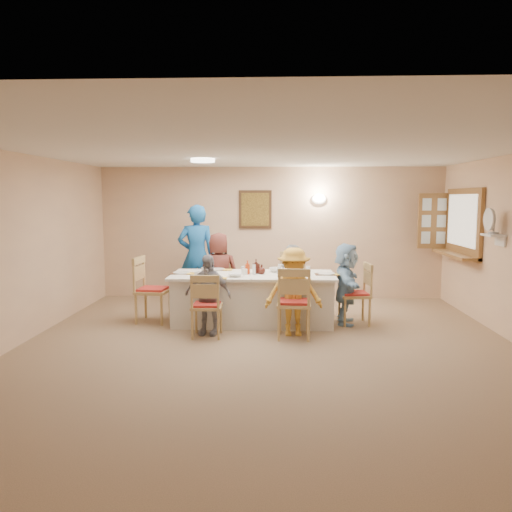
{
  "coord_description": "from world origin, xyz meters",
  "views": [
    {
      "loc": [
        0.11,
        -6.01,
        1.91
      ],
      "look_at": [
        -0.2,
        1.4,
        1.05
      ],
      "focal_mm": 35.0,
      "sensor_mm": 36.0,
      "label": 1
    }
  ],
  "objects_px": {
    "serving_hatch": "(464,223)",
    "diner_right_end": "(346,284)",
    "dining_table": "(253,298)",
    "chair_front_right": "(294,302)",
    "chair_left_end": "(153,289)",
    "condiment_ketchup": "(247,267)",
    "chair_back_left": "(220,285)",
    "diner_back_right": "(291,279)",
    "caregiver": "(197,256)",
    "chair_back_right": "(291,282)",
    "desk_fan": "(492,224)",
    "chair_right_end": "(354,293)",
    "diner_front_right": "(294,292)",
    "chair_front_left": "(207,305)",
    "diner_back_left": "(219,273)",
    "diner_front_left": "(208,295)"
  },
  "relations": [
    {
      "from": "serving_hatch",
      "to": "diner_back_right",
      "type": "distance_m",
      "value": 3.02
    },
    {
      "from": "chair_front_right",
      "to": "diner_right_end",
      "type": "relative_size",
      "value": 0.8
    },
    {
      "from": "chair_left_end",
      "to": "diner_right_end",
      "type": "xyz_separation_m",
      "value": [
        2.97,
        0.0,
        0.11
      ]
    },
    {
      "from": "chair_front_left",
      "to": "caregiver",
      "type": "bearing_deg",
      "value": -77.91
    },
    {
      "from": "diner_back_left",
      "to": "diner_front_right",
      "type": "distance_m",
      "value": 1.81
    },
    {
      "from": "dining_table",
      "to": "condiment_ketchup",
      "type": "xyz_separation_m",
      "value": [
        -0.08,
        -0.02,
        0.48
      ]
    },
    {
      "from": "chair_back_left",
      "to": "chair_left_end",
      "type": "xyz_separation_m",
      "value": [
        -0.95,
        -0.8,
        0.07
      ]
    },
    {
      "from": "serving_hatch",
      "to": "chair_right_end",
      "type": "xyz_separation_m",
      "value": [
        -1.91,
        -0.89,
        -1.03
      ]
    },
    {
      "from": "chair_front_left",
      "to": "condiment_ketchup",
      "type": "distance_m",
      "value": 1.03
    },
    {
      "from": "diner_front_right",
      "to": "diner_right_end",
      "type": "relative_size",
      "value": 1.0
    },
    {
      "from": "chair_left_end",
      "to": "diner_front_left",
      "type": "xyz_separation_m",
      "value": [
        0.95,
        -0.68,
        0.06
      ]
    },
    {
      "from": "chair_right_end",
      "to": "diner_back_left",
      "type": "distance_m",
      "value": 2.26
    },
    {
      "from": "chair_back_left",
      "to": "diner_back_left",
      "type": "height_order",
      "value": "diner_back_left"
    },
    {
      "from": "chair_back_left",
      "to": "diner_back_left",
      "type": "distance_m",
      "value": 0.26
    },
    {
      "from": "diner_back_right",
      "to": "chair_back_right",
      "type": "bearing_deg",
      "value": -82.02
    },
    {
      "from": "dining_table",
      "to": "chair_right_end",
      "type": "distance_m",
      "value": 1.55
    },
    {
      "from": "chair_back_left",
      "to": "diner_back_right",
      "type": "relative_size",
      "value": 0.78
    },
    {
      "from": "chair_right_end",
      "to": "diner_front_right",
      "type": "bearing_deg",
      "value": -60.12
    },
    {
      "from": "desk_fan",
      "to": "diner_back_left",
      "type": "height_order",
      "value": "desk_fan"
    },
    {
      "from": "chair_front_right",
      "to": "caregiver",
      "type": "height_order",
      "value": "caregiver"
    },
    {
      "from": "chair_back_right",
      "to": "diner_right_end",
      "type": "xyz_separation_m",
      "value": [
        0.82,
        -0.8,
        0.11
      ]
    },
    {
      "from": "chair_back_left",
      "to": "caregiver",
      "type": "height_order",
      "value": "caregiver"
    },
    {
      "from": "chair_front_left",
      "to": "caregiver",
      "type": "height_order",
      "value": "caregiver"
    },
    {
      "from": "serving_hatch",
      "to": "chair_right_end",
      "type": "distance_m",
      "value": 2.35
    },
    {
      "from": "chair_right_end",
      "to": "diner_front_left",
      "type": "distance_m",
      "value": 2.26
    },
    {
      "from": "dining_table",
      "to": "diner_right_end",
      "type": "relative_size",
      "value": 2.01
    },
    {
      "from": "serving_hatch",
      "to": "diner_right_end",
      "type": "distance_m",
      "value": 2.4
    },
    {
      "from": "chair_front_left",
      "to": "diner_front_right",
      "type": "height_order",
      "value": "diner_front_right"
    },
    {
      "from": "diner_back_left",
      "to": "diner_right_end",
      "type": "xyz_separation_m",
      "value": [
        2.02,
        -0.68,
        -0.06
      ]
    },
    {
      "from": "diner_back_right",
      "to": "chair_right_end",
      "type": "bearing_deg",
      "value": 152.39
    },
    {
      "from": "dining_table",
      "to": "diner_front_right",
      "type": "height_order",
      "value": "diner_front_right"
    },
    {
      "from": "caregiver",
      "to": "condiment_ketchup",
      "type": "relative_size",
      "value": 8.58
    },
    {
      "from": "chair_front_right",
      "to": "chair_left_end",
      "type": "relative_size",
      "value": 0.97
    },
    {
      "from": "chair_left_end",
      "to": "diner_back_right",
      "type": "bearing_deg",
      "value": -66.3
    },
    {
      "from": "desk_fan",
      "to": "condiment_ketchup",
      "type": "distance_m",
      "value": 3.53
    },
    {
      "from": "dining_table",
      "to": "diner_front_left",
      "type": "distance_m",
      "value": 0.93
    },
    {
      "from": "chair_back_right",
      "to": "condiment_ketchup",
      "type": "height_order",
      "value": "chair_back_right"
    },
    {
      "from": "diner_front_left",
      "to": "diner_front_right",
      "type": "xyz_separation_m",
      "value": [
        1.2,
        0.0,
        0.05
      ]
    },
    {
      "from": "chair_back_left",
      "to": "chair_front_left",
      "type": "distance_m",
      "value": 1.6
    },
    {
      "from": "diner_back_right",
      "to": "diner_front_left",
      "type": "bearing_deg",
      "value": 56.56
    },
    {
      "from": "chair_left_end",
      "to": "chair_front_right",
      "type": "bearing_deg",
      "value": -104.26
    },
    {
      "from": "serving_hatch",
      "to": "chair_left_end",
      "type": "distance_m",
      "value": 5.19
    },
    {
      "from": "desk_fan",
      "to": "chair_back_right",
      "type": "bearing_deg",
      "value": 155.39
    },
    {
      "from": "chair_front_left",
      "to": "diner_right_end",
      "type": "relative_size",
      "value": 0.73
    },
    {
      "from": "diner_front_right",
      "to": "diner_back_right",
      "type": "bearing_deg",
      "value": 87.02
    },
    {
      "from": "serving_hatch",
      "to": "dining_table",
      "type": "height_order",
      "value": "serving_hatch"
    },
    {
      "from": "chair_back_right",
      "to": "caregiver",
      "type": "distance_m",
      "value": 1.73
    },
    {
      "from": "chair_right_end",
      "to": "diner_back_right",
      "type": "height_order",
      "value": "diner_back_right"
    },
    {
      "from": "desk_fan",
      "to": "diner_front_right",
      "type": "distance_m",
      "value": 2.91
    },
    {
      "from": "serving_hatch",
      "to": "chair_left_end",
      "type": "bearing_deg",
      "value": -169.94
    }
  ]
}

